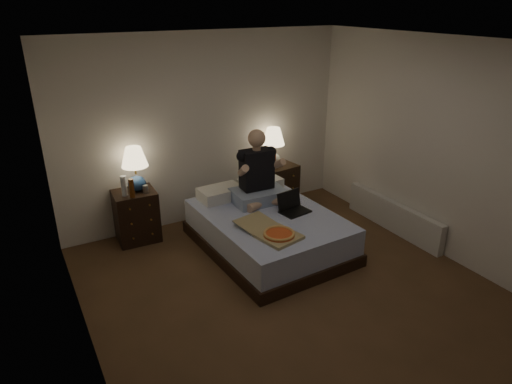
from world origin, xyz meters
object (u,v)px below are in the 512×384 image
person (259,167)px  radiator (393,216)px  laptop (295,203)px  pizza_box (279,235)px  nightstand_right (277,185)px  lamp_left (135,169)px  beer_bottle_right (274,160)px  soda_can (145,189)px  water_bottle (124,186)px  beer_bottle_left (132,188)px  bed (269,231)px  lamp_right (273,147)px  nightstand_left (136,215)px

person → radiator: (1.60, -0.78, -0.73)m
laptop → pizza_box: size_ratio=0.45×
nightstand_right → lamp_left: (-2.04, 0.00, 0.62)m
beer_bottle_right → laptop: (-0.34, -1.05, -0.17)m
soda_can → beer_bottle_right: size_ratio=0.43×
water_bottle → beer_bottle_left: bearing=-54.6°
bed → nightstand_right: nightstand_right is taller
water_bottle → laptop: water_bottle is taller
laptop → water_bottle: bearing=140.5°
lamp_right → laptop: (-0.38, -1.14, -0.33)m
nightstand_right → radiator: size_ratio=0.40×
nightstand_left → laptop: laptop is taller
bed → water_bottle: size_ratio=7.41×
pizza_box → radiator: (1.89, 0.17, -0.30)m
nightstand_right → lamp_left: size_ratio=1.14×
lamp_right → soda_can: bearing=-176.5°
water_bottle → soda_can: water_bottle is taller
lamp_left → radiator: (2.96, -1.42, -0.74)m
soda_can → beer_bottle_left: size_ratio=0.43×
beer_bottle_right → laptop: 1.12m
laptop → nightstand_right: bearing=59.8°
lamp_right → person: bearing=-133.4°
water_bottle → soda_can: bearing=-10.0°
nightstand_right → radiator: 1.69m
lamp_right → soda_can: 1.91m
nightstand_left → pizza_box: (1.13, -1.59, 0.17)m
lamp_left → nightstand_left: bearing=180.0°
laptop → soda_can: bearing=137.7°
laptop → radiator: laptop is taller
bed → nightstand_right: (0.76, 1.02, 0.09)m
water_bottle → radiator: size_ratio=0.16×
nightstand_left → pizza_box: size_ratio=0.87×
nightstand_left → laptop: (1.64, -1.14, 0.25)m
beer_bottle_right → radiator: beer_bottle_right is taller
person → lamp_right: bearing=48.9°
nightstand_left → lamp_right: 2.10m
water_bottle → pizza_box: water_bottle is taller
beer_bottle_left → beer_bottle_right: beer_bottle_left is taller
lamp_left → laptop: lamp_left is taller
bed → lamp_right: bearing=54.0°
nightstand_left → radiator: bearing=-22.7°
bed → pizza_box: 0.66m
lamp_left → radiator: lamp_left is taller
beer_bottle_right → radiator: (1.04, -1.33, -0.55)m
lamp_left → soda_can: bearing=-60.2°
beer_bottle_right → lamp_left: bearing=177.4°
nightstand_left → laptop: bearing=-32.4°
lamp_right → water_bottle: lamp_right is taller
water_bottle → beer_bottle_right: bearing=-0.4°
lamp_right → person: 0.88m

